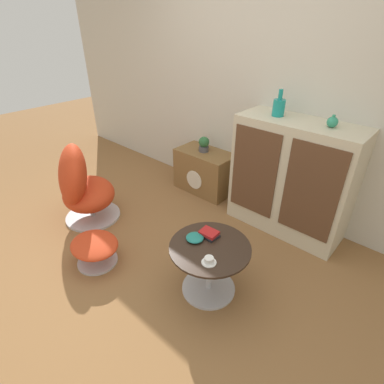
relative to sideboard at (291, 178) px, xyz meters
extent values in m
plane|color=olive|center=(-0.65, -1.38, -0.57)|extent=(12.00, 12.00, 0.00)
cube|color=beige|center=(-0.65, 0.26, 0.73)|extent=(6.40, 0.06, 2.60)
cube|color=beige|center=(0.00, 0.00, 0.00)|extent=(1.12, 0.45, 1.13)
cube|color=brown|center=(-0.28, -0.23, 0.06)|extent=(0.47, 0.01, 0.86)
cube|color=brown|center=(0.28, -0.23, 0.06)|extent=(0.47, 0.01, 0.86)
cube|color=brown|center=(-1.11, 0.03, -0.31)|extent=(0.71, 0.39, 0.52)
cylinder|color=beige|center=(-1.11, -0.17, -0.35)|extent=(0.23, 0.01, 0.23)
cylinder|color=#B7B7BC|center=(-1.63, -1.25, -0.55)|extent=(0.58, 0.58, 0.02)
cylinder|color=#B7B7BC|center=(-1.63, -1.25, -0.48)|extent=(0.06, 0.06, 0.12)
ellipsoid|color=red|center=(-1.63, -1.25, -0.27)|extent=(0.79, 0.74, 0.30)
ellipsoid|color=red|center=(-1.68, -1.36, -0.02)|extent=(0.73, 0.61, 0.67)
cylinder|color=#B7B7BC|center=(-0.98, -1.62, -0.56)|extent=(0.35, 0.35, 0.02)
cylinder|color=#B7B7BC|center=(-0.98, -1.62, -0.48)|extent=(0.04, 0.04, 0.14)
ellipsoid|color=red|center=(-0.98, -1.62, -0.37)|extent=(0.46, 0.39, 0.09)
cylinder|color=#B7B7BC|center=(-0.04, -1.19, -0.56)|extent=(0.43, 0.43, 0.02)
cylinder|color=#B7B7BC|center=(-0.04, -1.19, -0.34)|extent=(0.04, 0.04, 0.41)
cylinder|color=#332319|center=(-0.04, -1.19, -0.13)|extent=(0.61, 0.61, 0.02)
cylinder|color=teal|center=(-0.24, 0.00, 0.64)|extent=(0.11, 0.11, 0.15)
cylinder|color=teal|center=(-0.24, 0.00, 0.76)|extent=(0.04, 0.04, 0.09)
ellipsoid|color=#2D8E6B|center=(0.25, 0.00, 0.61)|extent=(0.09, 0.09, 0.09)
cylinder|color=#2D8E6B|center=(0.25, 0.00, 0.66)|extent=(0.03, 0.03, 0.02)
cylinder|color=#4C4C51|center=(-1.13, 0.03, -0.02)|extent=(0.12, 0.12, 0.06)
sphere|color=#2D6638|center=(-1.13, 0.03, 0.07)|extent=(0.13, 0.13, 0.13)
cylinder|color=white|center=(0.06, -1.32, -0.11)|extent=(0.11, 0.11, 0.01)
cylinder|color=white|center=(0.06, -1.32, -0.09)|extent=(0.07, 0.07, 0.05)
cube|color=black|center=(-0.12, -1.09, -0.11)|extent=(0.14, 0.12, 0.02)
cube|color=red|center=(-0.13, -1.10, -0.09)|extent=(0.14, 0.11, 0.02)
ellipsoid|color=#1E7A70|center=(-0.18, -1.20, -0.10)|extent=(0.14, 0.14, 0.04)
camera|label=1|loc=(1.00, -2.54, 1.37)|focal=28.00mm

